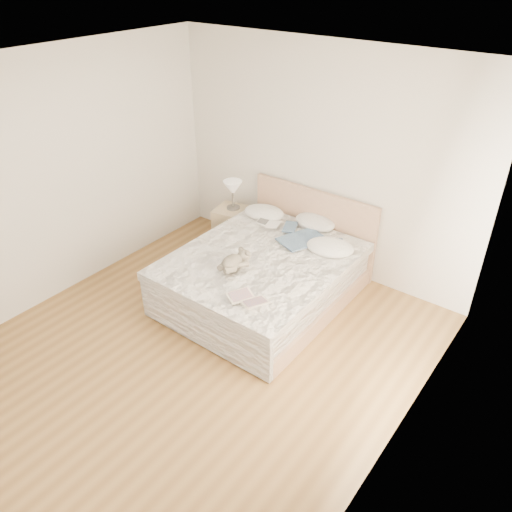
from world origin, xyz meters
name	(u,v)px	position (x,y,z in m)	size (l,w,h in m)	color
floor	(196,353)	(0.00, 0.00, 0.00)	(4.00, 4.50, 0.00)	brown
ceiling	(172,74)	(0.00, 0.00, 2.70)	(4.00, 4.50, 0.00)	white
wall_back	(320,161)	(0.00, 2.25, 1.35)	(4.00, 0.02, 2.70)	silver
wall_left	(51,181)	(-2.00, 0.00, 1.35)	(0.02, 4.50, 2.70)	silver
wall_right	(405,327)	(2.00, 0.00, 1.35)	(0.02, 4.50, 2.70)	silver
window	(423,293)	(1.99, 0.30, 1.45)	(0.02, 1.30, 1.10)	white
bed	(266,275)	(0.00, 1.19, 0.31)	(1.72, 2.14, 1.00)	tan
nightstand	(233,228)	(-1.03, 1.87, 0.28)	(0.45, 0.40, 0.56)	tan
table_lamp	(233,189)	(-1.05, 1.90, 0.83)	(0.28, 0.28, 0.38)	#49433E
pillow_left	(264,212)	(-0.56, 1.92, 0.64)	(0.52, 0.37, 0.16)	white
pillow_middle	(315,222)	(0.09, 2.08, 0.64)	(0.52, 0.37, 0.16)	white
pillow_right	(330,247)	(0.53, 1.67, 0.64)	(0.53, 0.37, 0.16)	white
blouse	(302,239)	(0.18, 1.65, 0.63)	(0.55, 0.59, 0.02)	#334B67
photo_book	(269,223)	(-0.36, 1.73, 0.63)	(0.30, 0.21, 0.02)	white
childrens_book	(248,300)	(0.39, 0.36, 0.63)	(0.36, 0.24, 0.02)	beige
teddy_bear	(232,267)	(-0.07, 0.68, 0.65)	(0.23, 0.33, 0.17)	#655C4D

